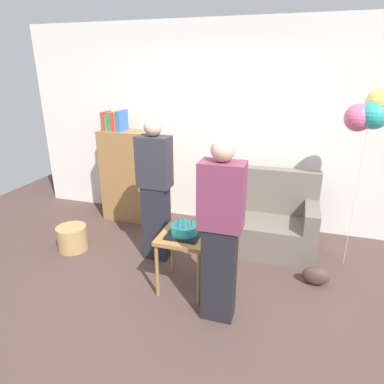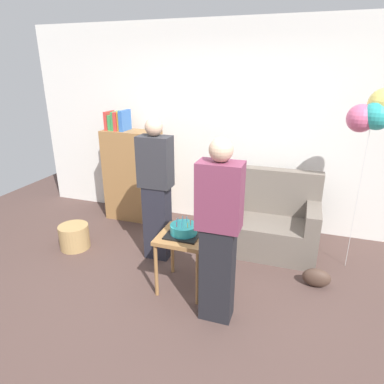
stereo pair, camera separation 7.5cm
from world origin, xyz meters
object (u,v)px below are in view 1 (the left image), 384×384
at_px(bookshelf, 130,174).
at_px(balloon_bunch, 375,110).
at_px(couch, 269,222).
at_px(wicker_basket, 72,238).
at_px(side_table, 184,243).
at_px(person_holding_cake, 220,233).
at_px(birthday_cake, 184,230).
at_px(handbag, 316,276).
at_px(person_blowing_candles, 155,191).

bearing_deg(bookshelf, balloon_bunch, -6.95).
bearing_deg(couch, wicker_basket, -161.46).
relative_size(bookshelf, balloon_bunch, 0.81).
relative_size(side_table, balloon_bunch, 0.31).
height_order(side_table, wicker_basket, side_table).
relative_size(couch, person_holding_cake, 0.67).
bearing_deg(bookshelf, couch, -8.26).
bearing_deg(birthday_cake, bookshelf, 132.91).
height_order(couch, birthday_cake, couch).
distance_m(side_table, balloon_bunch, 2.29).
distance_m(wicker_basket, handbag, 2.85).
distance_m(birthday_cake, balloon_bunch, 2.22).
bearing_deg(birthday_cake, person_blowing_candles, 136.36).
bearing_deg(balloon_bunch, person_blowing_candles, -165.72).
distance_m(person_blowing_candles, balloon_bunch, 2.39).
bearing_deg(birthday_cake, person_holding_cake, -36.08).
xyz_separation_m(handbag, balloon_bunch, (0.37, 0.58, 1.62)).
distance_m(couch, wicker_basket, 2.42).
distance_m(bookshelf, birthday_cake, 1.88).
height_order(couch, balloon_bunch, balloon_bunch).
bearing_deg(side_table, handbag, 19.07).
bearing_deg(person_blowing_candles, balloon_bunch, 27.86).
distance_m(couch, bookshelf, 2.06).
bearing_deg(wicker_basket, birthday_cake, -11.52).
bearing_deg(wicker_basket, balloon_bunch, 12.31).
bearing_deg(person_blowing_candles, birthday_cake, -30.06).
height_order(side_table, handbag, side_table).
distance_m(bookshelf, person_holding_cake, 2.40).
bearing_deg(balloon_bunch, side_table, -148.29).
distance_m(person_holding_cake, handbag, 1.35).
bearing_deg(person_holding_cake, handbag, -121.19).
bearing_deg(person_blowing_candles, person_holding_cake, -26.80).
height_order(couch, person_blowing_candles, person_blowing_candles).
xyz_separation_m(couch, person_holding_cake, (-0.31, -1.39, 0.49)).
relative_size(birthday_cake, person_blowing_candles, 0.20).
bearing_deg(wicker_basket, couch, 18.54).
relative_size(birthday_cake, balloon_bunch, 0.16).
relative_size(birthday_cake, wicker_basket, 0.89).
relative_size(side_table, handbag, 2.14).
height_order(couch, handbag, couch).
height_order(couch, side_table, couch).
xyz_separation_m(couch, birthday_cake, (-0.73, -1.09, 0.31)).
distance_m(birthday_cake, wicker_basket, 1.67).
relative_size(bookshelf, side_table, 2.63).
relative_size(bookshelf, handbag, 5.62).
distance_m(couch, person_blowing_candles, 1.45).
xyz_separation_m(birthday_cake, balloon_bunch, (1.65, 1.02, 1.07)).
bearing_deg(couch, birthday_cake, -123.76).
bearing_deg(balloon_bunch, person_holding_cake, -132.87).
xyz_separation_m(side_table, handbag, (1.28, 0.44, -0.41)).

